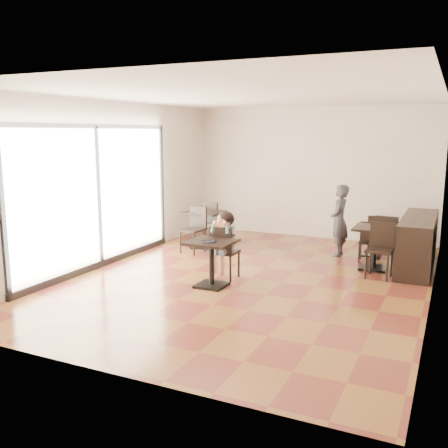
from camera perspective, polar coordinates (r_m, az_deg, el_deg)
The scene contains 23 objects.
floor at distance 9.06m, azimuth 3.08°, elevation -6.18°, with size 6.00×8.00×0.01m, color brown.
ceiling at distance 8.70m, azimuth 3.29°, elevation 14.46°, with size 6.00×8.00×0.01m, color white.
wall_back at distance 12.52m, azimuth 10.04°, elevation 5.77°, with size 6.00×0.01×3.20m, color silver.
wall_front at distance 5.27m, azimuth -13.21°, elevation -0.68°, with size 6.00×0.01×3.20m, color silver.
wall_left at distance 10.23m, azimuth -12.68°, elevation 4.65°, with size 0.01×8.00×3.20m, color silver.
wall_right at distance 8.12m, azimuth 23.25°, elevation 2.59°, with size 0.01×8.00×3.20m, color silver.
storefront_window at distance 9.84m, azimuth -14.26°, elevation 3.19°, with size 0.04×4.50×2.60m, color white.
child_table at distance 8.46m, azimuth -1.43°, elevation -4.56°, with size 0.76×0.76×0.80m, color black, non-canonical shape.
child_chair at distance 8.92m, azimuth 0.14°, elevation -3.23°, with size 0.43×0.43×0.96m, color black, non-canonical shape.
child at distance 8.89m, azimuth 0.14°, elevation -2.45°, with size 0.43×0.60×1.21m, color slate, non-canonical shape.
plate at distance 8.27m, azimuth -1.75°, elevation -2.00°, with size 0.27×0.27×0.02m, color black.
pizza_slice at distance 8.63m, azimuth -0.39°, elevation 0.16°, with size 0.28×0.22×0.06m, color #F2BC7A, non-canonical shape.
adult_patron at distance 10.77m, azimuth 13.04°, elevation 0.39°, with size 0.55×0.36×1.51m, color #37363C.
cafe_table_mid at distance 9.94m, azimuth 16.81°, elevation -2.67°, with size 0.78×0.78×0.82m, color black, non-canonical shape.
cafe_table_left at distance 11.32m, azimuth -2.27°, elevation -0.63°, with size 0.78×0.78×0.83m, color black, non-canonical shape.
cafe_table_back at distance 11.03m, azimuth 16.58°, elevation -1.81°, with size 0.63×0.63×0.66m, color black, non-canonical shape.
chair_mid_a at distance 10.44m, azimuth 18.18°, elevation -1.67°, with size 0.44×0.44×0.99m, color black, non-canonical shape.
chair_mid_b at distance 9.37m, azimuth 17.35°, elevation -2.97°, with size 0.44×0.44×0.99m, color black, non-canonical shape.
chair_left_a at distance 11.79m, azimuth -1.05°, elevation 0.24°, with size 0.45×0.45×1.00m, color black, non-canonical shape.
chair_left_b at distance 10.83m, azimuth -3.61°, elevation -0.70°, with size 0.45×0.45×1.00m, color black, non-canonical shape.
chair_back_a at distance 11.55m, azimuth 17.00°, elevation -0.95°, with size 0.36×0.36×0.80m, color black, non-canonical shape.
chair_back_b at distance 10.48m, azimuth 16.14°, elevation -2.04°, with size 0.36×0.36×0.80m, color black, non-canonical shape.
service_counter at distance 10.29m, azimuth 21.27°, elevation -1.99°, with size 0.60×2.40×1.00m, color black.
Camera 1 is at (3.22, -8.06, 2.60)m, focal length 40.00 mm.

